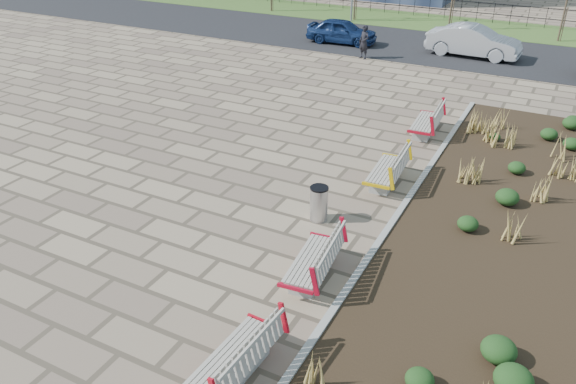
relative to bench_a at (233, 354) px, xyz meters
The scene contains 15 objects.
ground 3.61m from the bench_a, 147.04° to the left, with size 120.00×120.00×0.00m, color #827159.
planting_bed 7.68m from the bench_a, 64.92° to the left, with size 4.50×18.00×0.10m, color black.
planting_curb 7.02m from the bench_a, 82.45° to the left, with size 0.16×18.00×0.15m, color gray.
grass_verge_far 30.10m from the bench_a, 95.72° to the left, with size 80.00×5.00×0.04m, color #33511E.
road 24.14m from the bench_a, 97.14° to the left, with size 80.00×7.00×0.02m, color black.
bench_a is the anchor object (origin of this frame).
bench_b 3.19m from the bench_a, 90.00° to the left, with size 0.90×2.10×1.00m, color #A80B21, non-canonical shape.
bench_c 8.16m from the bench_a, 90.00° to the left, with size 0.90×2.10×1.00m, color gold, non-canonical shape.
bench_d 12.33m from the bench_a, 90.00° to the left, with size 0.90×2.10×1.00m, color #A40A1C, non-canonical shape.
litter_bin 5.54m from the bench_a, 99.14° to the left, with size 0.46×0.46×0.92m, color #B2B2B7.
pedestrian 21.01m from the bench_a, 104.60° to the left, with size 0.59×0.39×1.62m, color black.
car_blue 23.80m from the bench_a, 108.16° to the left, with size 1.52×3.77×1.28m, color #12244F.
car_silver 23.18m from the bench_a, 91.45° to the left, with size 1.59×4.55×1.50m, color #929499.
tree_d 28.64m from the bench_a, 83.98° to the left, with size 1.40×1.40×4.00m, color #4C3D2D, non-canonical shape.
railing_fence 31.59m from the bench_a, 95.45° to the left, with size 44.00×0.10×1.20m, color black, non-canonical shape.
Camera 1 is at (7.14, -7.85, 7.64)m, focal length 35.00 mm.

